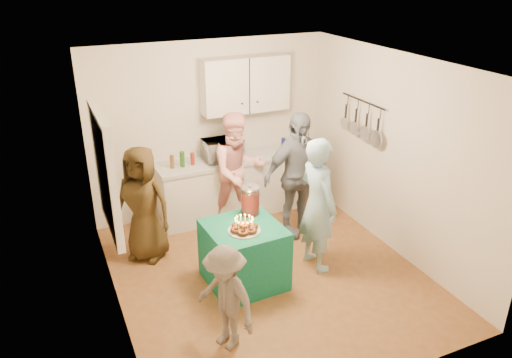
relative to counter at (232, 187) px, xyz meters
name	(u,v)px	position (x,y,z in m)	size (l,w,h in m)	color
floor	(267,273)	(-0.20, -1.70, -0.43)	(4.00, 4.00, 0.00)	brown
ceiling	(270,64)	(-0.20, -1.70, 2.17)	(4.00, 4.00, 0.00)	white
back_wall	(211,129)	(-0.20, 0.30, 0.87)	(3.60, 3.60, 0.00)	silver
left_wall	(108,207)	(-2.00, -1.70, 0.87)	(4.00, 4.00, 0.00)	silver
right_wall	(395,155)	(1.60, -1.70, 0.87)	(4.00, 4.00, 0.00)	silver
window_night	(104,174)	(-1.97, -1.40, 1.12)	(0.04, 1.00, 1.20)	black
counter	(232,187)	(0.00, 0.00, 0.00)	(2.20, 0.58, 0.86)	white
countertop	(231,160)	(0.00, 0.00, 0.46)	(2.24, 0.62, 0.05)	beige
upper_cabinet	(245,84)	(0.30, 0.15, 1.52)	(1.30, 0.30, 0.80)	white
pot_rack	(360,119)	(1.52, -1.00, 1.17)	(0.12, 1.00, 0.60)	black
microwave	(223,150)	(-0.13, 0.00, 0.63)	(0.56, 0.38, 0.31)	white
party_table	(244,255)	(-0.53, -1.74, -0.05)	(0.85, 0.85, 0.76)	#106D4D
donut_cake	(244,224)	(-0.56, -1.84, 0.42)	(0.38, 0.38, 0.18)	#381C0C
punch_jar	(250,201)	(-0.33, -1.47, 0.50)	(0.22, 0.22, 0.34)	red
man_birthday	(318,205)	(0.44, -1.77, 0.43)	(0.63, 0.41, 1.72)	#9DCBE4
woman_back_left	(143,204)	(-1.48, -0.69, 0.34)	(0.75, 0.49, 1.53)	brown
woman_back_center	(238,171)	(-0.05, -0.38, 0.42)	(0.83, 0.65, 1.71)	pink
woman_back_right	(296,175)	(0.60, -0.93, 0.46)	(1.05, 0.44, 1.79)	black
child_near_left	(226,298)	(-1.11, -2.67, 0.14)	(0.74, 0.42, 1.14)	#5D524A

